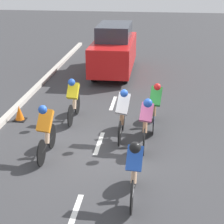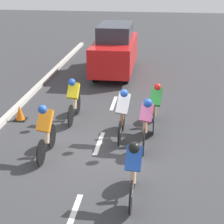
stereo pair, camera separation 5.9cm
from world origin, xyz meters
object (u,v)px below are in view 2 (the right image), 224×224
(cyclist_yellow, at_px, (74,98))
(cyclist_white, at_px, (123,112))
(cyclist_green, at_px, (155,104))
(cyclist_pink, at_px, (146,121))
(cyclist_blue, at_px, (133,168))
(cyclist_orange, at_px, (46,129))
(traffic_cone, at_px, (20,113))
(support_car, at_px, (115,50))

(cyclist_yellow, bearing_deg, cyclist_white, 146.56)
(cyclist_white, bearing_deg, cyclist_green, -136.57)
(cyclist_pink, relative_size, cyclist_yellow, 1.02)
(cyclist_yellow, distance_m, cyclist_blue, 4.58)
(cyclist_yellow, bearing_deg, cyclist_orange, 86.24)
(cyclist_yellow, xyz_separation_m, cyclist_green, (-2.52, 0.24, 0.02))
(cyclist_green, bearing_deg, cyclist_orange, 39.29)
(cyclist_yellow, relative_size, traffic_cone, 3.46)
(cyclist_pink, xyz_separation_m, support_car, (1.71, -7.10, 0.30))
(cyclist_white, bearing_deg, cyclist_blue, 100.19)
(cyclist_blue, height_order, support_car, support_car)
(cyclist_white, distance_m, cyclist_green, 1.22)
(cyclist_pink, bearing_deg, cyclist_orange, 20.06)
(cyclist_green, bearing_deg, cyclist_yellow, -5.50)
(cyclist_yellow, height_order, cyclist_orange, cyclist_orange)
(cyclist_blue, xyz_separation_m, traffic_cone, (3.88, -3.86, -0.54))
(cyclist_orange, distance_m, support_car, 8.04)
(cyclist_pink, distance_m, cyclist_green, 1.31)
(cyclist_pink, bearing_deg, cyclist_green, -99.54)
(cyclist_white, bearing_deg, cyclist_orange, 37.05)
(cyclist_blue, distance_m, support_car, 9.74)
(cyclist_orange, bearing_deg, support_car, -95.38)
(cyclist_yellow, bearing_deg, support_car, -96.08)
(cyclist_orange, relative_size, support_car, 0.37)
(cyclist_orange, xyz_separation_m, cyclist_blue, (-2.33, 1.60, -0.02))
(cyclist_yellow, height_order, cyclist_green, cyclist_green)
(cyclist_yellow, height_order, cyclist_blue, cyclist_blue)
(cyclist_blue, height_order, traffic_cone, cyclist_blue)
(cyclist_pink, distance_m, traffic_cone, 4.27)
(cyclist_green, distance_m, traffic_cone, 4.27)
(support_car, relative_size, traffic_cone, 8.81)
(cyclist_white, relative_size, cyclist_blue, 1.06)
(cyclist_pink, relative_size, cyclist_green, 1.05)
(cyclist_pink, relative_size, cyclist_orange, 1.07)
(cyclist_green, bearing_deg, cyclist_pink, 80.46)
(cyclist_orange, distance_m, cyclist_blue, 2.83)
(cyclist_orange, bearing_deg, cyclist_yellow, -93.76)
(cyclist_blue, distance_m, traffic_cone, 5.50)
(cyclist_orange, relative_size, traffic_cone, 3.30)
(cyclist_white, distance_m, cyclist_blue, 3.01)
(cyclist_pink, xyz_separation_m, cyclist_green, (-0.22, -1.29, -0.00))
(cyclist_orange, relative_size, cyclist_blue, 0.98)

